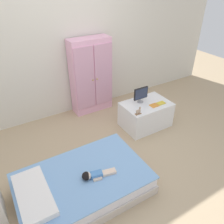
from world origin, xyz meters
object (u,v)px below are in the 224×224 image
object	(u,v)px
doll	(93,175)
tv_stand	(146,114)
bed	(83,184)
book_orange	(154,105)
wardrobe	(91,76)
rocking_horse_toy	(139,111)
tv_monitor	(141,94)
book_yellow	(161,103)

from	to	relation	value
doll	tv_stand	distance (m)	1.58
bed	book_orange	distance (m)	1.65
wardrobe	rocking_horse_toy	xyz separation A→B (m)	(0.22, -1.11, -0.18)
tv_monitor	rocking_horse_toy	size ratio (longest dim) A/B	2.18
bed	tv_stand	bearing A→B (deg)	26.00
doll	tv_monitor	xyz separation A→B (m)	(1.31, 0.88, 0.26)
bed	book_yellow	bearing A→B (deg)	19.74
rocking_horse_toy	wardrobe	bearing A→B (deg)	101.39
tv_stand	tv_monitor	xyz separation A→B (m)	(-0.06, 0.09, 0.36)
tv_monitor	book_yellow	distance (m)	0.36
tv_stand	rocking_horse_toy	xyz separation A→B (m)	(-0.30, -0.18, 0.27)
bed	tv_monitor	distance (m)	1.66
wardrobe	tv_stand	world-z (taller)	wardrobe
doll	tv_monitor	size ratio (longest dim) A/B	1.54
wardrobe	book_orange	distance (m)	1.22
doll	book_orange	bearing A→B (deg)	25.31
tv_stand	book_orange	world-z (taller)	book_orange
tv_stand	book_orange	bearing A→B (deg)	-64.01
wardrobe	book_orange	size ratio (longest dim) A/B	10.48
rocking_horse_toy	book_orange	world-z (taller)	rocking_horse_toy
bed	wardrobe	xyz separation A→B (m)	(0.93, 1.64, 0.53)
tv_stand	book_yellow	bearing A→B (deg)	-31.07
tv_stand	rocking_horse_toy	world-z (taller)	rocking_horse_toy
wardrobe	tv_stand	distance (m)	1.16
book_yellow	doll	bearing A→B (deg)	-156.68
tv_stand	rocking_horse_toy	bearing A→B (deg)	-148.24
bed	tv_stand	xyz separation A→B (m)	(1.45, 0.71, 0.08)
tv_stand	book_orange	xyz separation A→B (m)	(0.06, -0.12, 0.22)
tv_stand	book_yellow	size ratio (longest dim) A/B	5.56
wardrobe	book_yellow	bearing A→B (deg)	-55.64
bed	tv_monitor	bearing A→B (deg)	29.78
wardrobe	rocking_horse_toy	bearing A→B (deg)	-78.61
book_orange	bed	bearing A→B (deg)	-158.62
bed	book_orange	bearing A→B (deg)	21.38
tv_monitor	book_yellow	size ratio (longest dim) A/B	1.85
wardrobe	tv_monitor	bearing A→B (deg)	-61.20
doll	tv_stand	xyz separation A→B (m)	(1.36, 0.79, -0.10)
doll	tv_monitor	world-z (taller)	tv_monitor
doll	rocking_horse_toy	size ratio (longest dim) A/B	3.35
bed	tv_monitor	world-z (taller)	tv_monitor
wardrobe	tv_monitor	world-z (taller)	wardrobe
bed	rocking_horse_toy	xyz separation A→B (m)	(1.16, 0.53, 0.34)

